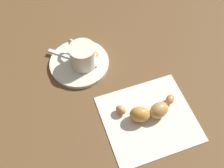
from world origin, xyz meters
TOP-DOWN VIEW (x-y plane):
  - ground_plane at (0.00, 0.00)m, footprint 1.80×1.80m
  - saucer at (-0.11, -0.04)m, footprint 0.14×0.14m
  - espresso_cup at (-0.10, -0.03)m, footprint 0.09×0.06m
  - teaspoon at (-0.11, -0.03)m, footprint 0.11×0.09m
  - sugar_packet at (-0.13, -0.01)m, footprint 0.06×0.04m
  - napkin at (0.09, 0.03)m, footprint 0.20×0.22m
  - croissant at (0.09, 0.03)m, footprint 0.07×0.13m

SIDE VIEW (x-z plane):
  - ground_plane at x=0.00m, z-range 0.00..0.00m
  - napkin at x=0.09m, z-range 0.00..0.00m
  - saucer at x=-0.11m, z-range 0.00..0.01m
  - teaspoon at x=-0.11m, z-range 0.01..0.02m
  - sugar_packet at x=-0.13m, z-range 0.01..0.02m
  - croissant at x=0.09m, z-range 0.00..0.04m
  - espresso_cup at x=-0.10m, z-range 0.01..0.07m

